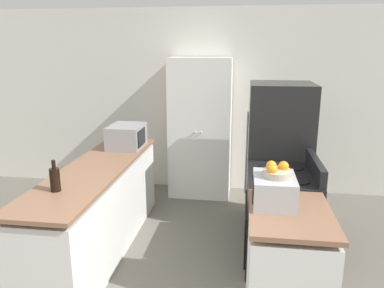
{
  "coord_description": "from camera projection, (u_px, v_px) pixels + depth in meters",
  "views": [
    {
      "loc": [
        0.55,
        -2.05,
        2.05
      ],
      "look_at": [
        0.0,
        1.8,
        1.05
      ],
      "focal_mm": 35.0,
      "sensor_mm": 36.0,
      "label": 1
    }
  ],
  "objects": [
    {
      "name": "pantry_cabinet",
      "position": [
        200.0,
        128.0,
        5.21
      ],
      "size": [
        0.84,
        0.52,
        1.93
      ],
      "color": "white",
      "rests_on": "ground_plane"
    },
    {
      "name": "toaster_oven",
      "position": [
        274.0,
        190.0,
        2.81
      ],
      "size": [
        0.32,
        0.41,
        0.22
      ],
      "color": "#B2B2B7",
      "rests_on": "counter_right"
    },
    {
      "name": "microwave",
      "position": [
        127.0,
        136.0,
        4.41
      ],
      "size": [
        0.38,
        0.48,
        0.27
      ],
      "color": "#939399",
      "rests_on": "counter_left"
    },
    {
      "name": "refrigerator",
      "position": [
        278.0,
        157.0,
        4.28
      ],
      "size": [
        0.72,
        0.73,
        1.68
      ],
      "color": "black",
      "rests_on": "ground_plane"
    },
    {
      "name": "stove",
      "position": [
        280.0,
        218.0,
        3.6
      ],
      "size": [
        0.66,
        0.8,
        1.07
      ],
      "color": "black",
      "rests_on": "ground_plane"
    },
    {
      "name": "wine_bottle",
      "position": [
        55.0,
        179.0,
        3.06
      ],
      "size": [
        0.08,
        0.08,
        0.27
      ],
      "color": "black",
      "rests_on": "counter_left"
    },
    {
      "name": "fruit_bowl",
      "position": [
        277.0,
        171.0,
        2.77
      ],
      "size": [
        0.22,
        0.22,
        0.11
      ],
      "color": "#B2A893",
      "rests_on": "toaster_oven"
    },
    {
      "name": "counter_right",
      "position": [
        287.0,
        269.0,
        2.82
      ],
      "size": [
        0.6,
        0.83,
        0.91
      ],
      "color": "silver",
      "rests_on": "ground_plane"
    },
    {
      "name": "counter_left",
      "position": [
        99.0,
        210.0,
        3.84
      ],
      "size": [
        0.6,
        2.45,
        0.91
      ],
      "color": "silver",
      "rests_on": "ground_plane"
    },
    {
      "name": "wall_back",
      "position": [
        207.0,
        102.0,
        5.4
      ],
      "size": [
        7.0,
        0.06,
        2.6
      ],
      "color": "silver",
      "rests_on": "ground_plane"
    }
  ]
}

